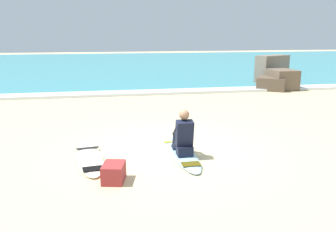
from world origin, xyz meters
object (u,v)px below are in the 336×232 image
object	(u,v)px
surfboard_spare_near	(90,158)
beach_bag	(114,173)
surfboard_main	(181,152)
surfer_seated	(183,137)

from	to	relation	value
surfboard_spare_near	beach_bag	xyz separation A→B (m)	(0.45, -1.10, 0.12)
surfboard_main	surfboard_spare_near	size ratio (longest dim) A/B	1.15
surfer_seated	beach_bag	world-z (taller)	surfer_seated
beach_bag	surfer_seated	bearing A→B (deg)	33.33
surfer_seated	beach_bag	xyz separation A→B (m)	(-1.46, -0.96, -0.28)
surfboard_main	surfer_seated	bearing A→B (deg)	-87.47
surfboard_spare_near	beach_bag	bearing A→B (deg)	-67.62
surfboard_main	beach_bag	distance (m)	1.84
surfer_seated	beach_bag	size ratio (longest dim) A/B	1.97
surfboard_main	surfboard_spare_near	xyz separation A→B (m)	(-1.91, -0.01, 0.00)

